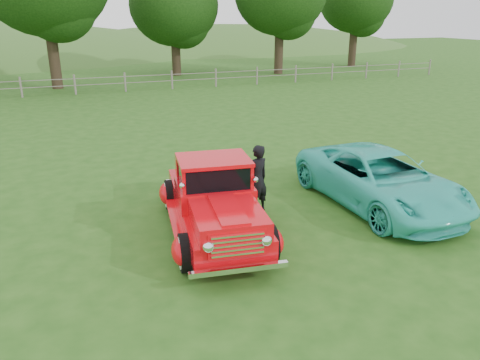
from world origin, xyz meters
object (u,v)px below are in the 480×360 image
object	(u,v)px
teal_sedan	(380,179)
man	(257,179)
tree_near_east	(174,5)
red_pickup	(214,200)

from	to	relation	value
teal_sedan	man	world-z (taller)	man
teal_sedan	man	bearing A→B (deg)	165.67
tree_near_east	teal_sedan	size ratio (longest dim) A/B	1.63
tree_near_east	man	xyz separation A→B (m)	(-4.61, -27.44, -4.38)
tree_near_east	red_pickup	distance (m)	29.12
red_pickup	teal_sedan	bearing A→B (deg)	7.68
man	teal_sedan	bearing A→B (deg)	148.96
tree_near_east	red_pickup	size ratio (longest dim) A/B	1.61
red_pickup	man	size ratio (longest dim) A/B	2.98
man	tree_near_east	bearing A→B (deg)	-117.95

